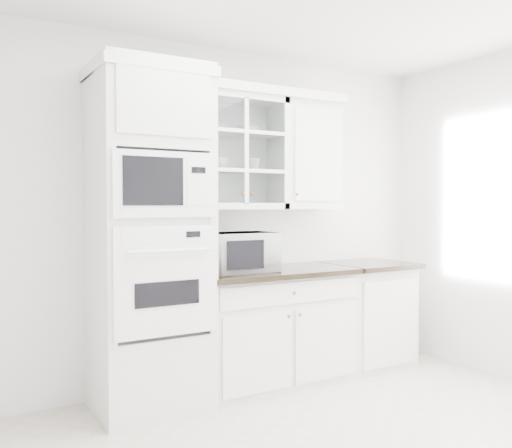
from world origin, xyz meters
TOP-DOWN VIEW (x-y plane):
  - room_shell at (0.00, 0.43)m, footprint 4.00×3.50m
  - oven_column at (-0.75, 1.42)m, footprint 0.76×0.68m
  - base_cabinet_run at (0.28, 1.45)m, footprint 1.32×0.67m
  - extra_base_cabinet at (1.28, 1.45)m, footprint 0.72×0.67m
  - upper_cabinet_glass at (0.03, 1.58)m, footprint 0.80×0.33m
  - upper_cabinet_solid at (0.71, 1.58)m, footprint 0.55×0.33m
  - crown_molding at (-0.07, 1.56)m, footprint 2.14×0.38m
  - countertop_microwave at (-0.03, 1.42)m, footprint 0.54×0.45m
  - bowl_a at (-0.14, 1.60)m, footprint 0.26×0.26m
  - bowl_b at (0.15, 1.60)m, footprint 0.22×0.22m
  - cup_a at (-0.10, 1.60)m, footprint 0.14×0.14m
  - cup_b at (0.18, 1.57)m, footprint 0.12×0.12m

SIDE VIEW (x-z plane):
  - base_cabinet_run at x=0.28m, z-range 0.00..0.92m
  - extra_base_cabinet at x=1.28m, z-range 0.00..0.92m
  - countertop_microwave at x=-0.03m, z-range 0.92..1.22m
  - oven_column at x=-0.75m, z-range 0.00..2.40m
  - cup_a at x=-0.10m, z-range 1.71..1.80m
  - cup_b at x=0.18m, z-range 1.71..1.81m
  - room_shell at x=0.00m, z-range 0.43..3.13m
  - upper_cabinet_glass at x=0.03m, z-range 1.40..2.30m
  - upper_cabinet_solid at x=0.71m, z-range 1.40..2.30m
  - bowl_a at x=-0.14m, z-range 2.01..2.06m
  - bowl_b at x=0.15m, z-range 2.01..2.06m
  - crown_molding at x=-0.07m, z-range 2.30..2.37m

